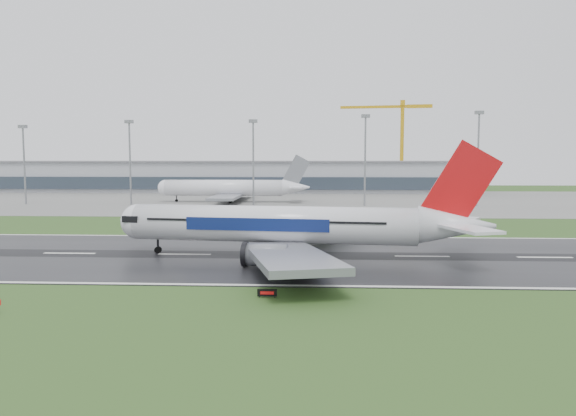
{
  "coord_description": "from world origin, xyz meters",
  "views": [
    {
      "loc": [
        41.94,
        -88.53,
        16.02
      ],
      "look_at": [
        37.04,
        12.0,
        7.0
      ],
      "focal_mm": 33.25,
      "sensor_mm": 36.0,
      "label": 1
    }
  ],
  "objects": [
    {
      "name": "ground",
      "position": [
        0.0,
        0.0,
        0.0
      ],
      "size": [
        520.0,
        520.0,
        0.0
      ],
      "primitive_type": "plane",
      "color": "#27471A",
      "rests_on": "ground"
    },
    {
      "name": "runway",
      "position": [
        0.0,
        0.0,
        0.05
      ],
      "size": [
        400.0,
        45.0,
        0.1
      ],
      "primitive_type": "cube",
      "color": "black",
      "rests_on": "ground"
    },
    {
      "name": "apron",
      "position": [
        0.0,
        125.0,
        0.04
      ],
      "size": [
        400.0,
        130.0,
        0.08
      ],
      "primitive_type": "cube",
      "color": "slate",
      "rests_on": "ground"
    },
    {
      "name": "terminal",
      "position": [
        0.0,
        185.0,
        7.5
      ],
      "size": [
        240.0,
        36.0,
        15.0
      ],
      "primitive_type": "cube",
      "color": "#92959C",
      "rests_on": "ground"
    },
    {
      "name": "main_airliner",
      "position": [
        39.42,
        -1.73,
        9.21
      ],
      "size": [
        68.23,
        65.65,
        18.23
      ],
      "primitive_type": null,
      "rotation": [
        0.0,
        0.0,
        -0.12
      ],
      "color": "silver",
      "rests_on": "runway"
    },
    {
      "name": "parked_airliner",
      "position": [
        10.05,
        113.84,
        8.8
      ],
      "size": [
        59.5,
        55.41,
        17.43
      ],
      "primitive_type": null,
      "rotation": [
        0.0,
        0.0,
        -0.0
      ],
      "color": "white",
      "rests_on": "apron"
    },
    {
      "name": "tower_crane",
      "position": [
        88.74,
        200.0,
        23.71
      ],
      "size": [
        48.29,
        8.31,
        47.42
      ],
      "primitive_type": null,
      "rotation": [
        0.0,
        0.0,
        -0.12
      ],
      "color": "#C89412",
      "rests_on": "ground"
    },
    {
      "name": "runway_sign",
      "position": [
        36.53,
        -27.61,
        0.52
      ],
      "size": [
        2.31,
        0.58,
        1.04
      ],
      "primitive_type": null,
      "rotation": [
        0.0,
        0.0,
        -0.14
      ],
      "color": "black",
      "rests_on": "ground"
    },
    {
      "name": "floodmast_1",
      "position": [
        -62.91,
        100.0,
        13.76
      ],
      "size": [
        0.64,
        0.64,
        27.52
      ],
      "primitive_type": "cylinder",
      "color": "gray",
      "rests_on": "ground"
    },
    {
      "name": "floodmast_2",
      "position": [
        -23.96,
        100.0,
        14.57
      ],
      "size": [
        0.64,
        0.64,
        29.14
      ],
      "primitive_type": "cylinder",
      "color": "gray",
      "rests_on": "ground"
    },
    {
      "name": "floodmast_3",
      "position": [
        20.43,
        100.0,
        14.59
      ],
      "size": [
        0.64,
        0.64,
        29.18
      ],
      "primitive_type": "cylinder",
      "color": "gray",
      "rests_on": "ground"
    },
    {
      "name": "floodmast_4",
      "position": [
        59.82,
        100.0,
        15.39
      ],
      "size": [
        0.64,
        0.64,
        30.78
      ],
      "primitive_type": "cylinder",
      "color": "gray",
      "rests_on": "ground"
    },
    {
      "name": "floodmast_5",
      "position": [
        98.75,
        100.0,
        15.92
      ],
      "size": [
        0.64,
        0.64,
        31.83
      ],
      "primitive_type": "cylinder",
      "color": "gray",
      "rests_on": "ground"
    }
  ]
}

